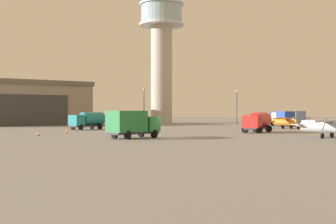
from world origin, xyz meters
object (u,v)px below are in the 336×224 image
at_px(truck_box_blue, 283,118).
at_px(traffic_cone_near_right, 38,133).
at_px(truck_fuel_tanker_teal, 88,120).
at_px(airplane_silver, 328,126).
at_px(light_post_east, 237,104).
at_px(airplane_orange, 287,121).
at_px(control_tower, 162,46).
at_px(truck_fuel_tanker_red, 258,121).
at_px(traffic_cone_mid_apron, 67,131).
at_px(traffic_cone_near_left, 152,131).
at_px(truck_box_green, 132,123).
at_px(light_post_west, 144,103).

height_order(truck_box_blue, traffic_cone_near_right, truck_box_blue).
bearing_deg(truck_fuel_tanker_teal, airplane_silver, 93.64).
relative_size(truck_box_blue, traffic_cone_near_right, 10.14).
relative_size(truck_fuel_tanker_teal, traffic_cone_near_right, 10.66).
relative_size(truck_box_blue, light_post_east, 0.78).
bearing_deg(airplane_orange, light_post_east, 164.66).
distance_m(control_tower, truck_fuel_tanker_teal, 47.19).
relative_size(truck_fuel_tanker_red, traffic_cone_mid_apron, 10.86).
distance_m(airplane_orange, light_post_east, 19.47).
bearing_deg(traffic_cone_near_left, light_post_east, 68.44).
bearing_deg(truck_box_blue, light_post_east, 41.15).
xyz_separation_m(truck_box_green, light_post_west, (-5.62, 50.67, 3.30)).
height_order(light_post_east, traffic_cone_near_left, light_post_east).
height_order(airplane_orange, traffic_cone_mid_apron, airplane_orange).
height_order(truck_box_blue, light_post_west, light_post_west).
xyz_separation_m(control_tower, traffic_cone_near_right, (-9.63, -61.44, -19.88)).
xyz_separation_m(control_tower, light_post_west, (-2.53, -15.32, -15.15)).
relative_size(light_post_west, traffic_cone_near_left, 12.38).
distance_m(control_tower, traffic_cone_mid_apron, 59.05).
height_order(control_tower, truck_box_blue, control_tower).
bearing_deg(traffic_cone_near_right, airplane_silver, -4.23).
height_order(control_tower, traffic_cone_mid_apron, control_tower).
bearing_deg(light_post_west, traffic_cone_mid_apron, -97.85).
distance_m(truck_box_green, light_post_west, 51.09).
bearing_deg(traffic_cone_near_right, airplane_orange, 35.29).
height_order(airplane_orange, traffic_cone_near_right, airplane_orange).
bearing_deg(airplane_orange, traffic_cone_near_right, -93.31).
relative_size(light_post_east, traffic_cone_mid_apron, 12.03).
bearing_deg(traffic_cone_near_left, airplane_silver, -23.78).
bearing_deg(truck_box_green, light_post_east, 22.44).
bearing_deg(traffic_cone_mid_apron, airplane_silver, -15.10).
bearing_deg(traffic_cone_near_right, traffic_cone_mid_apron, 75.78).
height_order(traffic_cone_near_left, traffic_cone_near_right, traffic_cone_near_left).
relative_size(truck_box_green, truck_fuel_tanker_teal, 1.00).
relative_size(control_tower, truck_fuel_tanker_teal, 5.62).
xyz_separation_m(light_post_west, light_post_east, (20.79, -3.40, -0.35)).
distance_m(truck_box_green, traffic_cone_near_right, 13.58).
bearing_deg(truck_fuel_tanker_red, control_tower, -133.92).
relative_size(light_post_east, traffic_cone_near_right, 13.05).
relative_size(truck_box_green, traffic_cone_near_left, 9.30).
height_order(airplane_orange, truck_box_green, truck_box_green).
distance_m(truck_box_blue, traffic_cone_mid_apron, 47.61).
xyz_separation_m(control_tower, truck_fuel_tanker_red, (19.00, -50.57, -18.53)).
relative_size(airplane_orange, light_post_west, 1.00).
distance_m(truck_fuel_tanker_red, truck_box_blue, 28.70).
bearing_deg(truck_fuel_tanker_teal, traffic_cone_near_right, 32.12).
bearing_deg(light_post_east, truck_fuel_tanker_red, -88.67).
bearing_deg(truck_fuel_tanker_teal, control_tower, -154.87).
distance_m(truck_box_green, light_post_east, 49.74).
relative_size(control_tower, light_post_east, 4.59).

